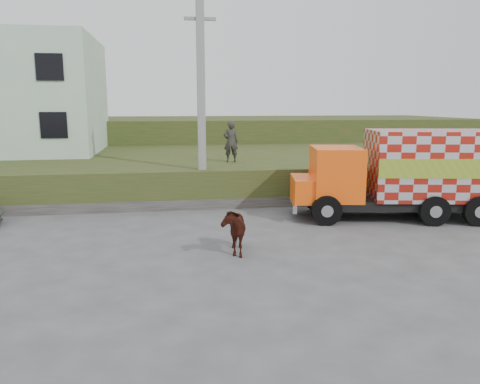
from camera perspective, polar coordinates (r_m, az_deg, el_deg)
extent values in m
plane|color=#474749|center=(14.59, 0.75, -5.48)|extent=(120.00, 120.00, 0.00)
cube|color=#254316|center=(24.16, -3.18, 2.80)|extent=(40.00, 12.00, 1.50)
cube|color=#254316|center=(35.99, -5.09, 6.58)|extent=(40.00, 12.00, 3.00)
cube|color=#595651|center=(18.43, -7.57, -1.50)|extent=(16.00, 0.50, 0.40)
cube|color=#B9D8B8|center=(28.19, -27.19, 10.43)|extent=(10.00, 8.00, 6.00)
cube|color=gray|center=(18.47, -4.74, 10.46)|extent=(0.30, 0.30, 8.00)
cube|color=gray|center=(18.73, -4.90, 20.30)|extent=(1.20, 0.12, 0.12)
cube|color=black|center=(17.77, 18.57, -1.10)|extent=(6.58, 3.10, 0.33)
cube|color=#FF530D|center=(17.05, 11.60, 2.25)|extent=(2.02, 2.39, 1.86)
cube|color=#FF530D|center=(16.98, 7.98, 0.43)|extent=(1.25, 2.08, 0.84)
cube|color=silver|center=(17.92, 22.24, 3.13)|extent=(4.60, 2.93, 2.42)
cube|color=yellow|center=(16.88, 23.60, 2.60)|extent=(4.22, 0.77, 0.65)
cube|color=yellow|center=(18.98, 21.02, 3.59)|extent=(4.22, 0.77, 0.65)
cube|color=silver|center=(17.04, 6.38, -1.41)|extent=(0.51, 2.13, 0.28)
cylinder|color=black|center=(16.14, 10.51, -2.21)|extent=(1.06, 0.50, 1.02)
cylinder|color=black|center=(18.20, 9.43, -0.71)|extent=(1.06, 0.50, 1.02)
cylinder|color=black|center=(17.11, 22.58, -2.13)|extent=(1.06, 0.50, 1.02)
cylinder|color=black|center=(19.07, 20.27, -0.72)|extent=(1.06, 0.50, 1.02)
cylinder|color=black|center=(17.71, 27.06, -2.07)|extent=(1.06, 0.50, 1.02)
cylinder|color=black|center=(19.61, 24.38, -0.71)|extent=(1.06, 0.50, 1.02)
imported|color=black|center=(12.96, -0.93, -4.50)|extent=(0.81, 1.63, 1.34)
imported|color=#2E2B29|center=(20.92, -1.12, 6.14)|extent=(0.66, 0.43, 1.80)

